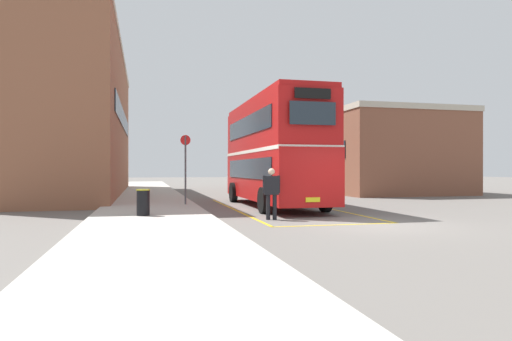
# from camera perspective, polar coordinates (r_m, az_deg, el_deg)

# --- Properties ---
(ground_plane) EXTENTS (135.60, 135.60, 0.00)m
(ground_plane) POSITION_cam_1_polar(r_m,az_deg,el_deg) (27.54, 0.19, -3.33)
(ground_plane) COLOR #66605B
(sidewalk_left) EXTENTS (4.00, 57.60, 0.14)m
(sidewalk_left) POSITION_cam_1_polar(r_m,az_deg,el_deg) (29.09, -13.53, -3.01)
(sidewalk_left) COLOR #B2ADA3
(sidewalk_left) RESTS_ON ground
(brick_building_left) EXTENTS (5.38, 22.90, 9.41)m
(brick_building_left) POSITION_cam_1_polar(r_m,az_deg,el_deg) (31.26, -21.38, 5.72)
(brick_building_left) COLOR brown
(brick_building_left) RESTS_ON ground
(depot_building_right) EXTENTS (8.63, 15.98, 5.69)m
(depot_building_right) POSITION_cam_1_polar(r_m,az_deg,el_deg) (35.96, 13.30, 2.03)
(depot_building_right) COLOR brown
(depot_building_right) RESTS_ON ground
(double_decker_bus) EXTENTS (2.79, 9.94, 4.75)m
(double_decker_bus) POSITION_cam_1_polar(r_m,az_deg,el_deg) (20.24, 2.19, 2.53)
(double_decker_bus) COLOR black
(double_decker_bus) RESTS_ON ground
(single_deck_bus) EXTENTS (3.16, 9.97, 3.02)m
(single_deck_bus) POSITION_cam_1_polar(r_m,az_deg,el_deg) (38.49, 2.19, 0.11)
(single_deck_bus) COLOR black
(single_deck_bus) RESTS_ON ground
(pedestrian_boarding) EXTENTS (0.56, 0.31, 1.71)m
(pedestrian_boarding) POSITION_cam_1_polar(r_m,az_deg,el_deg) (14.93, 1.97, -2.48)
(pedestrian_boarding) COLOR black
(pedestrian_boarding) RESTS_ON ground
(litter_bin) EXTENTS (0.45, 0.45, 0.87)m
(litter_bin) POSITION_cam_1_polar(r_m,az_deg,el_deg) (15.38, -14.11, -3.93)
(litter_bin) COLOR black
(litter_bin) RESTS_ON sidewalk_left
(bus_stop_sign) EXTENTS (0.44, 0.12, 3.03)m
(bus_stop_sign) POSITION_cam_1_polar(r_m,az_deg,el_deg) (19.84, -8.93, 0.92)
(bus_stop_sign) COLOR #4C4C51
(bus_stop_sign) RESTS_ON sidewalk_left
(bay_marking_yellow) EXTENTS (4.17, 11.93, 0.01)m
(bay_marking_yellow) POSITION_cam_1_polar(r_m,az_deg,el_deg) (18.51, 3.79, -5.02)
(bay_marking_yellow) COLOR gold
(bay_marking_yellow) RESTS_ON ground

